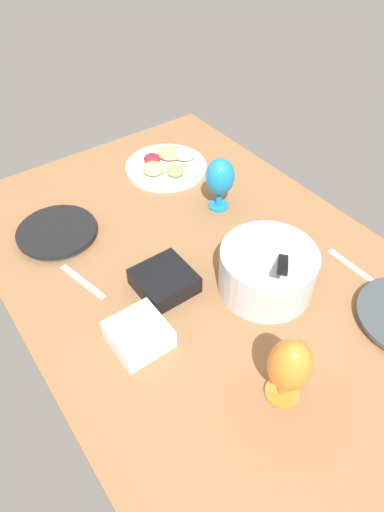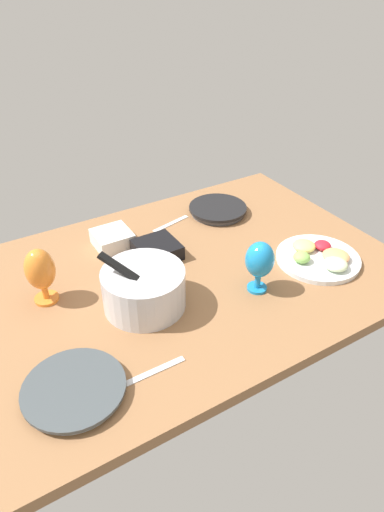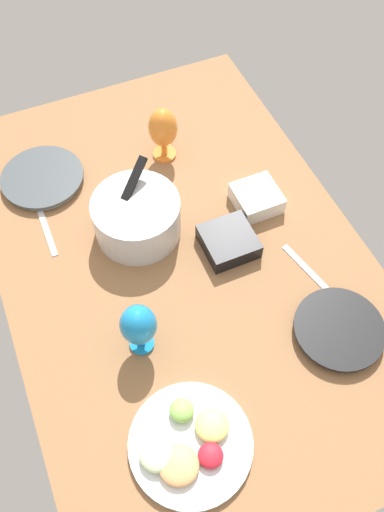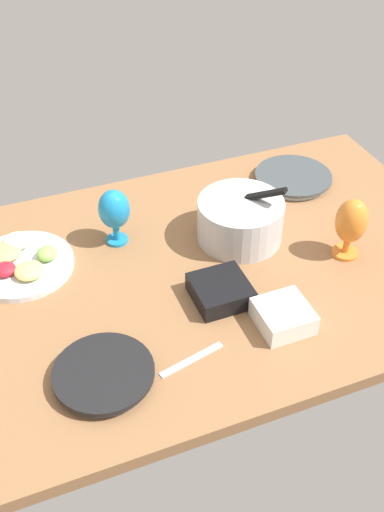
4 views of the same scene
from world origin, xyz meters
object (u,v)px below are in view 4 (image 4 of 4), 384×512
(hurricane_glass_blue, at_px, (114,211))
(hurricane_glass_orange, at_px, (351,223))
(dinner_plate_right, at_px, (293,178))
(square_bowl_black, at_px, (221,290))
(dinner_plate_left, at_px, (104,375))
(square_bowl_white, at_px, (283,315))
(mixing_bowl, at_px, (240,219))
(fruit_platter, at_px, (21,262))

(hurricane_glass_blue, height_order, hurricane_glass_orange, hurricane_glass_orange)
(dinner_plate_right, xyz_separation_m, square_bowl_black, (-0.47, -0.44, 0.02))
(dinner_plate_left, relative_size, square_bowl_white, 1.82)
(mixing_bowl, xyz_separation_m, fruit_platter, (-0.64, 0.11, -0.05))
(dinner_plate_left, bearing_deg, hurricane_glass_blue, 70.53)
(hurricane_glass_blue, height_order, square_bowl_black, hurricane_glass_blue)
(dinner_plate_right, relative_size, mixing_bowl, 1.02)
(dinner_plate_left, height_order, square_bowl_white, square_bowl_white)
(dinner_plate_right, relative_size, hurricane_glass_orange, 1.38)
(hurricane_glass_blue, distance_m, square_bowl_black, 0.40)
(dinner_plate_right, bearing_deg, fruit_platter, -173.42)
(mixing_bowl, bearing_deg, dinner_plate_left, -144.51)
(hurricane_glass_blue, xyz_separation_m, square_bowl_white, (0.30, -0.49, -0.08))
(fruit_platter, relative_size, square_bowl_white, 2.24)
(fruit_platter, height_order, square_bowl_white, square_bowl_white)
(mixing_bowl, relative_size, square_bowl_black, 1.73)
(dinner_plate_right, xyz_separation_m, hurricane_glass_blue, (-0.66, -0.10, 0.10))
(mixing_bowl, xyz_separation_m, hurricane_glass_blue, (-0.35, 0.12, 0.04))
(mixing_bowl, distance_m, hurricane_glass_orange, 0.32)
(dinner_plate_right, bearing_deg, square_bowl_black, -136.57)
(dinner_plate_left, relative_size, fruit_platter, 0.81)
(fruit_platter, xyz_separation_m, hurricane_glass_blue, (0.29, 0.01, 0.10))
(hurricane_glass_orange, xyz_separation_m, square_bowl_white, (-0.31, -0.19, -0.08))
(mixing_bowl, distance_m, fruit_platter, 0.65)
(mixing_bowl, xyz_separation_m, square_bowl_white, (-0.05, -0.37, -0.04))
(dinner_plate_left, height_order, dinner_plate_right, dinner_plate_left)
(fruit_platter, relative_size, square_bowl_black, 2.01)
(hurricane_glass_orange, bearing_deg, square_bowl_white, -148.88)
(mixing_bowl, relative_size, fruit_platter, 0.86)
(dinner_plate_right, xyz_separation_m, fruit_platter, (-0.95, -0.11, 0.00))
(dinner_plate_right, xyz_separation_m, mixing_bowl, (-0.31, -0.22, 0.06))
(dinner_plate_left, xyz_separation_m, hurricane_glass_orange, (0.79, 0.19, 0.10))
(square_bowl_white, bearing_deg, dinner_plate_right, 58.98)
(dinner_plate_right, height_order, hurricane_glass_orange, hurricane_glass_orange)
(fruit_platter, height_order, hurricane_glass_orange, hurricane_glass_orange)
(dinner_plate_right, bearing_deg, hurricane_glass_orange, -96.52)
(dinner_plate_right, height_order, fruit_platter, fruit_platter)
(dinner_plate_right, height_order, square_bowl_white, square_bowl_white)
(square_bowl_white, bearing_deg, fruit_platter, 141.08)
(hurricane_glass_blue, xyz_separation_m, square_bowl_black, (0.19, -0.34, -0.08))
(mixing_bowl, height_order, hurricane_glass_blue, mixing_bowl)
(dinner_plate_left, height_order, hurricane_glass_orange, hurricane_glass_orange)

